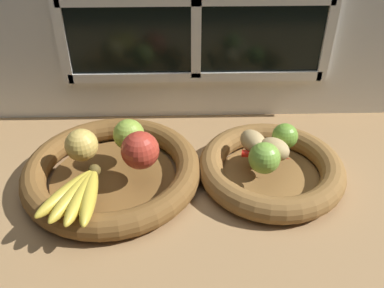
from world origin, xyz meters
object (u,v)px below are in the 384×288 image
apple_green_back (129,135)px  apple_red_right (140,149)px  fruit_bowl_right (271,169)px  chili_pepper (267,156)px  lime_near (264,158)px  potato_oblong (253,142)px  apple_golden_left (82,145)px  lime_far (285,136)px  fruit_bowl_left (113,171)px  potato_large (274,149)px  banana_bunch_front (78,194)px

apple_green_back → apple_red_right: (2.96, -6.14, 0.52)cm
apple_green_back → fruit_bowl_right: bearing=-8.7°
chili_pepper → lime_near: bearing=-97.3°
apple_green_back → potato_oblong: size_ratio=0.94×
apple_green_back → apple_red_right: 6.84cm
apple_green_back → apple_golden_left: 10.12cm
fruit_bowl_right → potato_oblong: potato_oblong is taller
lime_near → lime_far: 10.16cm
fruit_bowl_left → apple_golden_left: 8.65cm
potato_large → chili_pepper: 2.07cm
apple_golden_left → banana_bunch_front: bearing=-83.3°
apple_golden_left → chili_pepper: size_ratio=0.66×
apple_golden_left → lime_far: (43.21, 3.11, -0.64)cm
fruit_bowl_left → lime_far: size_ratio=6.80×
potato_oblong → banana_bunch_front: bearing=-156.9°
lime_far → chili_pepper: lime_far is taller
banana_bunch_front → lime_far: bearing=20.9°
apple_golden_left → potato_oblong: bearing=3.1°
banana_bunch_front → fruit_bowl_right: bearing=17.1°
potato_large → lime_far: lime_far is taller
apple_green_back → apple_golden_left: (-9.43, -3.68, 0.05)cm
potato_large → banana_bunch_front: bearing=-162.9°
potato_oblong → fruit_bowl_right: bearing=-37.9°
potato_oblong → lime_near: (1.08, -7.09, 0.99)cm
banana_bunch_front → chili_pepper: 38.85cm
fruit_bowl_left → lime_far: lime_far is taller
apple_red_right → lime_near: bearing=-6.1°
apple_red_right → potato_large: 27.71cm
potato_oblong → potato_large: bearing=-37.9°
fruit_bowl_right → potato_large: size_ratio=4.60×
apple_red_right → banana_bunch_front: size_ratio=0.47×
apple_golden_left → banana_bunch_front: size_ratio=0.42×
fruit_bowl_left → lime_near: (31.42, -4.12, 6.07)cm
lime_far → potato_large: bearing=-127.9°
potato_oblong → lime_near: 7.24cm
banana_bunch_front → potato_oblong: (34.67, 14.82, 0.82)cm
apple_golden_left → potato_oblong: apple_golden_left is taller
potato_large → apple_red_right: bearing=-177.0°
apple_golden_left → chili_pepper: 38.75cm
lime_far → chili_pepper: bearing=-135.4°
fruit_bowl_left → apple_golden_left: (-5.84, 1.01, 6.30)cm
apple_golden_left → potato_large: apple_golden_left is taller
lime_far → lime_near: bearing=-125.8°
fruit_bowl_right → apple_green_back: apple_green_back is taller
fruit_bowl_left → banana_bunch_front: (-4.32, -11.84, 4.26)cm
fruit_bowl_right → lime_near: (-2.74, -4.12, 6.06)cm
fruit_bowl_left → apple_green_back: bearing=52.6°
apple_golden_left → potato_large: bearing=-1.4°
banana_bunch_front → apple_red_right: bearing=43.7°
fruit_bowl_right → apple_golden_left: apple_golden_left is taller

